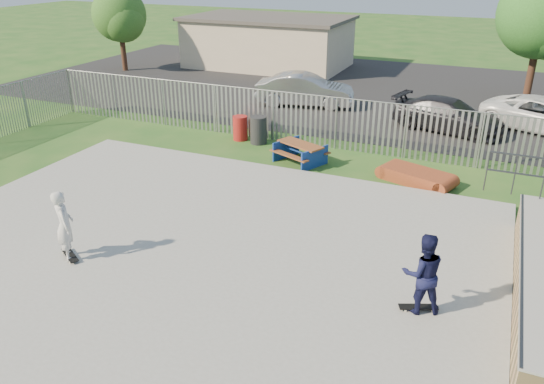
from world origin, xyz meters
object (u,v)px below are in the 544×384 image
at_px(car_dark, 449,115).
at_px(skater_white, 65,225).
at_px(tree_mid, 543,15).
at_px(picnic_table, 300,153).
at_px(skater_navy, 423,273).
at_px(trash_bin_grey, 258,130).
at_px(car_silver, 305,90).
at_px(tree_left, 119,15).
at_px(trash_bin_red, 240,128).
at_px(funbox, 416,177).
at_px(car_white, 544,115).

xyz_separation_m(car_dark, skater_white, (-7.13, -14.57, 0.33)).
xyz_separation_m(tree_mid, skater_white, (-10.18, -20.77, -3.26)).
relative_size(picnic_table, skater_navy, 1.21).
distance_m(trash_bin_grey, car_silver, 6.07).
bearing_deg(tree_left, car_dark, -13.62).
height_order(tree_left, skater_navy, tree_left).
height_order(trash_bin_red, skater_white, skater_white).
distance_m(car_silver, car_dark, 7.12).
relative_size(car_silver, skater_navy, 2.70).
xyz_separation_m(funbox, trash_bin_red, (-7.29, 1.65, 0.28)).
bearing_deg(car_dark, tree_mid, -12.31).
height_order(trash_bin_red, car_silver, car_silver).
bearing_deg(picnic_table, skater_white, -84.09).
distance_m(trash_bin_grey, tree_left, 17.18).
height_order(picnic_table, skater_navy, skater_navy).
xyz_separation_m(car_silver, skater_white, (-0.15, -16.01, 0.23)).
bearing_deg(skater_navy, car_white, -123.36).
distance_m(skater_navy, skater_white, 8.21).
relative_size(trash_bin_red, trash_bin_grey, 0.90).
distance_m(tree_left, tree_mid, 23.72).
relative_size(funbox, car_silver, 0.49).
distance_m(picnic_table, tree_mid, 14.80).
bearing_deg(skater_white, picnic_table, -66.71).
height_order(car_white, skater_navy, skater_navy).
bearing_deg(trash_bin_red, car_white, 28.47).
bearing_deg(car_white, trash_bin_red, 137.81).
distance_m(trash_bin_red, trash_bin_grey, 0.87).
xyz_separation_m(trash_bin_red, skater_white, (0.41, -10.06, 0.54)).
bearing_deg(car_white, car_dark, 132.47).
relative_size(trash_bin_red, tree_mid, 0.15).
distance_m(car_dark, tree_left, 21.39).
bearing_deg(picnic_table, tree_left, 169.34).
xyz_separation_m(car_white, skater_white, (-10.81, -16.15, 0.32)).
xyz_separation_m(car_silver, tree_left, (-13.64, 3.56, 2.65)).
xyz_separation_m(trash_bin_red, skater_navy, (8.53, -8.79, 0.54)).
height_order(picnic_table, skater_white, skater_white).
bearing_deg(picnic_table, tree_mid, 81.89).
height_order(picnic_table, trash_bin_grey, trash_bin_grey).
bearing_deg(trash_bin_red, tree_mid, 45.31).
xyz_separation_m(trash_bin_grey, skater_navy, (7.67, -8.68, 0.48)).
bearing_deg(tree_mid, tree_left, -177.10).
xyz_separation_m(funbox, skater_navy, (1.24, -7.14, 0.82)).
height_order(car_white, tree_mid, tree_mid).
relative_size(trash_bin_grey, skater_navy, 0.62).
height_order(car_silver, tree_mid, tree_mid).
relative_size(car_dark, skater_navy, 2.65).
xyz_separation_m(picnic_table, skater_white, (-2.72, -8.60, 0.66)).
bearing_deg(tree_mid, funbox, -104.98).
bearing_deg(car_dark, skater_white, 167.87).
bearing_deg(trash_bin_grey, skater_white, -92.56).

